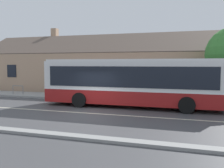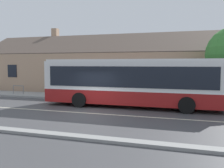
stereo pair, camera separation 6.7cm
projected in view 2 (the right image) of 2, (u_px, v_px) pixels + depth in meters
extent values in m
plane|color=#424244|center=(86.00, 113.00, 14.87)|extent=(300.00, 300.00, 0.00)
cube|color=gray|center=(115.00, 98.00, 20.55)|extent=(60.00, 3.00, 0.15)
cube|color=gray|center=(39.00, 133.00, 10.35)|extent=(60.00, 0.50, 0.12)
cube|color=beige|center=(86.00, 113.00, 14.86)|extent=(60.00, 0.16, 0.01)
cube|color=tan|center=(111.00, 72.00, 27.71)|extent=(27.05, 9.00, 3.93)
cube|color=brown|center=(104.00, 43.00, 25.32)|extent=(27.65, 4.57, 2.31)
cube|color=brown|center=(117.00, 46.00, 29.59)|extent=(27.65, 4.57, 2.31)
cube|color=tan|center=(55.00, 34.00, 30.45)|extent=(0.70, 0.70, 1.20)
cube|color=black|center=(12.00, 71.00, 26.28)|extent=(1.10, 0.06, 1.30)
cube|color=black|center=(66.00, 72.00, 24.36)|extent=(1.10, 0.06, 1.30)
cube|color=black|center=(128.00, 72.00, 22.43)|extent=(1.10, 0.06, 1.30)
cube|color=black|center=(203.00, 73.00, 20.51)|extent=(1.10, 0.06, 1.30)
cube|color=#4C3323|center=(138.00, 85.00, 22.25)|extent=(1.00, 0.06, 2.10)
cube|color=maroon|center=(131.00, 96.00, 16.93)|extent=(11.85, 2.54, 0.91)
cube|color=white|center=(131.00, 89.00, 16.89)|extent=(11.87, 2.56, 0.10)
cube|color=silver|center=(131.00, 75.00, 16.81)|extent=(11.85, 2.54, 1.83)
cube|color=silver|center=(131.00, 60.00, 16.73)|extent=(11.62, 2.41, 0.12)
cube|color=black|center=(135.00, 75.00, 18.02)|extent=(10.90, 0.07, 1.33)
cube|color=black|center=(126.00, 77.00, 15.62)|extent=(10.90, 0.07, 1.33)
cube|color=#B21919|center=(115.00, 93.00, 18.58)|extent=(3.32, 0.04, 0.63)
cube|color=black|center=(203.00, 85.00, 16.68)|extent=(0.90, 0.03, 2.49)
cylinder|color=black|center=(187.00, 99.00, 17.03)|extent=(1.00, 0.28, 1.00)
cylinder|color=black|center=(187.00, 105.00, 14.65)|extent=(1.00, 0.28, 1.00)
cylinder|color=black|center=(93.00, 95.00, 19.12)|extent=(1.00, 0.28, 1.00)
cylinder|color=black|center=(79.00, 100.00, 16.74)|extent=(1.00, 0.28, 1.00)
cube|color=brown|center=(58.00, 90.00, 21.98)|extent=(1.65, 0.10, 0.04)
cube|color=brown|center=(57.00, 90.00, 21.84)|extent=(1.65, 0.10, 0.04)
cube|color=brown|center=(56.00, 91.00, 21.70)|extent=(1.65, 0.10, 0.04)
cube|color=brown|center=(55.00, 87.00, 21.56)|extent=(1.65, 0.04, 0.10)
cube|color=brown|center=(55.00, 86.00, 21.55)|extent=(1.65, 0.04, 0.10)
cube|color=black|center=(64.00, 93.00, 21.66)|extent=(0.08, 0.43, 0.45)
cube|color=black|center=(50.00, 93.00, 22.06)|extent=(0.08, 0.43, 0.45)
cube|color=brown|center=(107.00, 92.00, 20.63)|extent=(1.67, 0.10, 0.04)
cube|color=brown|center=(107.00, 92.00, 20.49)|extent=(1.67, 0.10, 0.04)
cube|color=brown|center=(106.00, 92.00, 20.36)|extent=(1.67, 0.10, 0.04)
cube|color=brown|center=(106.00, 89.00, 20.21)|extent=(1.67, 0.04, 0.10)
cube|color=brown|center=(106.00, 87.00, 20.20)|extent=(1.67, 0.04, 0.10)
cube|color=black|center=(114.00, 95.00, 20.31)|extent=(0.08, 0.43, 0.45)
cube|color=black|center=(99.00, 95.00, 20.72)|extent=(0.08, 0.43, 0.45)
cylinder|color=slate|center=(13.00, 90.00, 23.16)|extent=(0.06, 0.06, 0.75)
cylinder|color=slate|center=(23.00, 90.00, 22.82)|extent=(0.06, 0.06, 0.75)
cylinder|color=slate|center=(18.00, 86.00, 22.96)|extent=(1.10, 0.06, 0.06)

